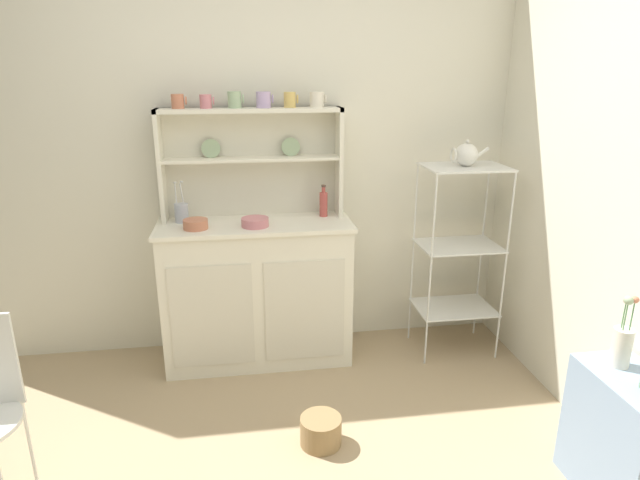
# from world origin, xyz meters

# --- Properties ---
(wall_back) EXTENTS (3.84, 0.05, 2.50)m
(wall_back) POSITION_xyz_m (0.00, 1.62, 1.25)
(wall_back) COLOR silver
(wall_back) RESTS_ON ground
(hutch_cabinet) EXTENTS (1.14, 0.45, 0.89)m
(hutch_cabinet) POSITION_xyz_m (-0.01, 1.37, 0.45)
(hutch_cabinet) COLOR silver
(hutch_cabinet) RESTS_ON ground
(hutch_shelf_unit) EXTENTS (1.07, 0.18, 0.65)m
(hutch_shelf_unit) POSITION_xyz_m (-0.01, 1.53, 1.27)
(hutch_shelf_unit) COLOR silver
(hutch_shelf_unit) RESTS_ON hutch_cabinet
(bakers_rack) EXTENTS (0.49, 0.35, 1.20)m
(bakers_rack) POSITION_xyz_m (1.23, 1.30, 0.74)
(bakers_rack) COLOR silver
(bakers_rack) RESTS_ON ground
(side_shelf_blue) EXTENTS (0.28, 0.48, 0.57)m
(side_shelf_blue) POSITION_xyz_m (1.44, -0.04, 0.28)
(side_shelf_blue) COLOR #849EBC
(side_shelf_blue) RESTS_ON ground
(floor_basket) EXTENTS (0.20, 0.20, 0.14)m
(floor_basket) POSITION_xyz_m (0.25, 0.49, 0.07)
(floor_basket) COLOR #93754C
(floor_basket) RESTS_ON ground
(cup_terracotta_0) EXTENTS (0.08, 0.07, 0.08)m
(cup_terracotta_0) POSITION_xyz_m (-0.41, 1.49, 1.57)
(cup_terracotta_0) COLOR #C67556
(cup_terracotta_0) RESTS_ON hutch_shelf_unit
(cup_rose_1) EXTENTS (0.08, 0.07, 0.08)m
(cup_rose_1) POSITION_xyz_m (-0.25, 1.49, 1.57)
(cup_rose_1) COLOR #D17A84
(cup_rose_1) RESTS_ON hutch_shelf_unit
(cup_sage_2) EXTENTS (0.09, 0.08, 0.09)m
(cup_sage_2) POSITION_xyz_m (-0.09, 1.49, 1.58)
(cup_sage_2) COLOR #9EB78E
(cup_sage_2) RESTS_ON hutch_shelf_unit
(cup_lilac_3) EXTENTS (0.10, 0.08, 0.09)m
(cup_lilac_3) POSITION_xyz_m (0.07, 1.49, 1.58)
(cup_lilac_3) COLOR #B79ECC
(cup_lilac_3) RESTS_ON hutch_shelf_unit
(cup_gold_4) EXTENTS (0.08, 0.07, 0.09)m
(cup_gold_4) POSITION_xyz_m (0.22, 1.49, 1.58)
(cup_gold_4) COLOR #DBB760
(cup_gold_4) RESTS_ON hutch_shelf_unit
(cup_cream_5) EXTENTS (0.09, 0.08, 0.09)m
(cup_cream_5) POSITION_xyz_m (0.38, 1.49, 1.58)
(cup_cream_5) COLOR silver
(cup_cream_5) RESTS_ON hutch_shelf_unit
(bowl_mixing_large) EXTENTS (0.14, 0.14, 0.05)m
(bowl_mixing_large) POSITION_xyz_m (-0.34, 1.29, 0.91)
(bowl_mixing_large) COLOR #C67556
(bowl_mixing_large) RESTS_ON hutch_cabinet
(bowl_floral_medium) EXTENTS (0.16, 0.16, 0.05)m
(bowl_floral_medium) POSITION_xyz_m (-0.01, 1.29, 0.91)
(bowl_floral_medium) COLOR #D17A84
(bowl_floral_medium) RESTS_ON hutch_cabinet
(jam_bottle) EXTENTS (0.05, 0.05, 0.19)m
(jam_bottle) POSITION_xyz_m (0.41, 1.45, 0.97)
(jam_bottle) COLOR #B74C47
(jam_bottle) RESTS_ON hutch_cabinet
(utensil_jar) EXTENTS (0.08, 0.08, 0.25)m
(utensil_jar) POSITION_xyz_m (-0.43, 1.45, 0.94)
(utensil_jar) COLOR #B2B7C6
(utensil_jar) RESTS_ON hutch_cabinet
(porcelain_teapot) EXTENTS (0.22, 0.13, 0.16)m
(porcelain_teapot) POSITION_xyz_m (1.23, 1.30, 1.27)
(porcelain_teapot) COLOR white
(porcelain_teapot) RESTS_ON bakers_rack
(flower_vase) EXTENTS (0.08, 0.08, 0.32)m
(flower_vase) POSITION_xyz_m (1.44, 0.08, 0.67)
(flower_vase) COLOR silver
(flower_vase) RESTS_ON side_shelf_blue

